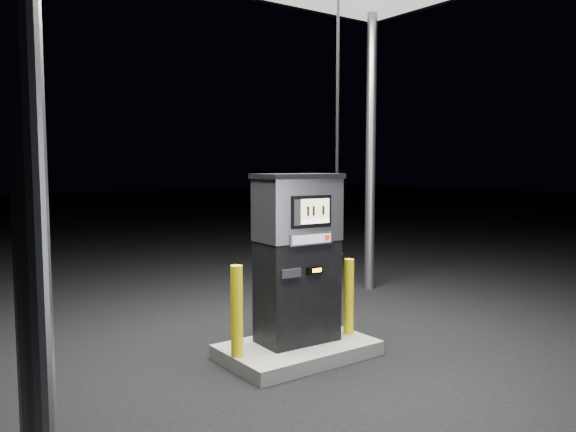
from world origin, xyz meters
TOP-DOWN VIEW (x-y plane):
  - ground at (0.00, 0.00)m, footprint 80.00×80.00m
  - pump_island at (0.00, 0.00)m, footprint 1.60×1.00m
  - fuel_dispenser at (0.05, 0.06)m, footprint 1.01×0.58m
  - bollard_left at (-0.74, 0.02)m, footprint 0.15×0.15m
  - bollard_right at (0.68, -0.06)m, footprint 0.15×0.15m

SIDE VIEW (x-z plane):
  - ground at x=0.00m, z-range 0.00..0.00m
  - pump_island at x=0.00m, z-range 0.00..0.15m
  - bollard_right at x=0.68m, z-range 0.15..1.00m
  - bollard_left at x=-0.74m, z-range 0.15..1.07m
  - fuel_dispenser at x=0.05m, z-range -0.80..2.96m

